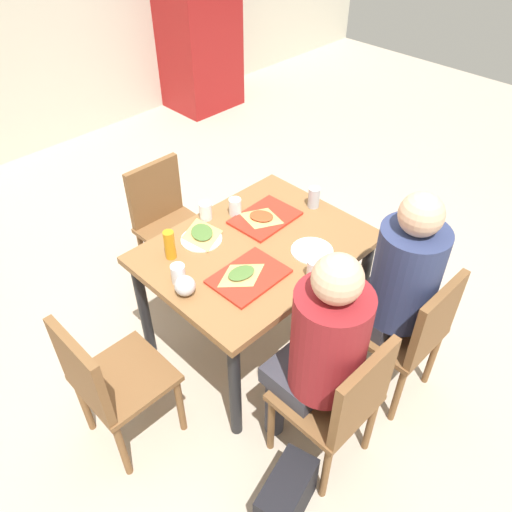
{
  "coord_description": "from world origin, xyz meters",
  "views": [
    {
      "loc": [
        -1.46,
        -1.48,
        2.43
      ],
      "look_at": [
        0.0,
        0.0,
        0.66
      ],
      "focal_mm": 35.86,
      "sensor_mm": 36.0,
      "label": 1
    }
  ],
  "objects_px": {
    "pizza_slice_b": "(261,217)",
    "plastic_cup_b": "(314,269)",
    "plastic_cup_d": "(235,207)",
    "main_table": "(256,259)",
    "chair_near_left": "(341,401)",
    "chair_far_side": "(166,217)",
    "person_in_red": "(321,347)",
    "plastic_cup_c": "(178,274)",
    "soda_can": "(314,197)",
    "pizza_slice_a": "(241,274)",
    "tray_red_near": "(249,276)",
    "tray_red_far": "(265,218)",
    "paper_plate_near_edge": "(312,251)",
    "foil_bundle": "(185,286)",
    "drink_fridge": "(198,14)",
    "chair_left_end": "(107,380)",
    "paper_plate_center": "(201,239)",
    "plastic_cup_a": "(206,211)",
    "person_in_brown_jacket": "(397,281)",
    "condiment_bottle": "(170,245)",
    "pizza_slice_c": "(202,233)",
    "chair_near_right": "(412,331)",
    "handbag": "(286,496)"
  },
  "relations": [
    {
      "from": "chair_far_side",
      "to": "chair_left_end",
      "type": "relative_size",
      "value": 1.0
    },
    {
      "from": "chair_near_left",
      "to": "soda_can",
      "type": "relative_size",
      "value": 6.92
    },
    {
      "from": "drink_fridge",
      "to": "foil_bundle",
      "type": "bearing_deg",
      "value": -130.87
    },
    {
      "from": "chair_near_left",
      "to": "plastic_cup_d",
      "type": "relative_size",
      "value": 8.44
    },
    {
      "from": "chair_near_left",
      "to": "condiment_bottle",
      "type": "bearing_deg",
      "value": 94.66
    },
    {
      "from": "plastic_cup_c",
      "to": "soda_can",
      "type": "height_order",
      "value": "soda_can"
    },
    {
      "from": "pizza_slice_c",
      "to": "condiment_bottle",
      "type": "bearing_deg",
      "value": -173.77
    },
    {
      "from": "paper_plate_center",
      "to": "plastic_cup_d",
      "type": "distance_m",
      "value": 0.29
    },
    {
      "from": "chair_far_side",
      "to": "plastic_cup_a",
      "type": "relative_size",
      "value": 8.44
    },
    {
      "from": "condiment_bottle",
      "to": "chair_near_left",
      "type": "bearing_deg",
      "value": -85.34
    },
    {
      "from": "plastic_cup_b",
      "to": "plastic_cup_d",
      "type": "relative_size",
      "value": 1.0
    },
    {
      "from": "soda_can",
      "to": "pizza_slice_a",
      "type": "bearing_deg",
      "value": -168.2
    },
    {
      "from": "person_in_red",
      "to": "pizza_slice_b",
      "type": "xyz_separation_m",
      "value": [
        0.46,
        0.81,
        0.02
      ]
    },
    {
      "from": "tray_red_near",
      "to": "plastic_cup_b",
      "type": "relative_size",
      "value": 3.6
    },
    {
      "from": "chair_near_left",
      "to": "pizza_slice_a",
      "type": "height_order",
      "value": "chair_near_left"
    },
    {
      "from": "chair_left_end",
      "to": "chair_near_right",
      "type": "bearing_deg",
      "value": -33.32
    },
    {
      "from": "person_in_red",
      "to": "chair_far_side",
      "type": "bearing_deg",
      "value": 79.15
    },
    {
      "from": "plastic_cup_d",
      "to": "plastic_cup_a",
      "type": "bearing_deg",
      "value": 148.81
    },
    {
      "from": "pizza_slice_c",
      "to": "person_in_red",
      "type": "bearing_deg",
      "value": -98.46
    },
    {
      "from": "pizza_slice_b",
      "to": "plastic_cup_b",
      "type": "xyz_separation_m",
      "value": [
        -0.15,
        -0.5,
        0.03
      ]
    },
    {
      "from": "paper_plate_near_edge",
      "to": "soda_can",
      "type": "relative_size",
      "value": 1.8
    },
    {
      "from": "chair_near_right",
      "to": "chair_far_side",
      "type": "xyz_separation_m",
      "value": [
        -0.29,
        1.64,
        0.0
      ]
    },
    {
      "from": "main_table",
      "to": "chair_near_left",
      "type": "bearing_deg",
      "value": -109.32
    },
    {
      "from": "pizza_slice_b",
      "to": "plastic_cup_b",
      "type": "distance_m",
      "value": 0.53
    },
    {
      "from": "chair_left_end",
      "to": "plastic_cup_a",
      "type": "relative_size",
      "value": 8.44
    },
    {
      "from": "chair_near_right",
      "to": "pizza_slice_b",
      "type": "relative_size",
      "value": 3.58
    },
    {
      "from": "chair_far_side",
      "to": "drink_fridge",
      "type": "bearing_deg",
      "value": 45.5
    },
    {
      "from": "tray_red_far",
      "to": "pizza_slice_c",
      "type": "xyz_separation_m",
      "value": [
        -0.35,
        0.13,
        0.01
      ]
    },
    {
      "from": "person_in_red",
      "to": "person_in_brown_jacket",
      "type": "bearing_deg",
      "value": 0.0
    },
    {
      "from": "paper_plate_center",
      "to": "pizza_slice_a",
      "type": "distance_m",
      "value": 0.37
    },
    {
      "from": "chair_left_end",
      "to": "plastic_cup_c",
      "type": "distance_m",
      "value": 0.58
    },
    {
      "from": "pizza_slice_a",
      "to": "plastic_cup_c",
      "type": "bearing_deg",
      "value": 140.37
    },
    {
      "from": "tray_red_near",
      "to": "tray_red_far",
      "type": "height_order",
      "value": "same"
    },
    {
      "from": "tray_red_far",
      "to": "foil_bundle",
      "type": "height_order",
      "value": "foil_bundle"
    },
    {
      "from": "main_table",
      "to": "chair_near_left",
      "type": "relative_size",
      "value": 1.36
    },
    {
      "from": "chair_far_side",
      "to": "person_in_red",
      "type": "relative_size",
      "value": 0.67
    },
    {
      "from": "paper_plate_near_edge",
      "to": "handbag",
      "type": "distance_m",
      "value": 1.17
    },
    {
      "from": "pizza_slice_c",
      "to": "plastic_cup_d",
      "type": "bearing_deg",
      "value": 4.1
    },
    {
      "from": "chair_far_side",
      "to": "chair_near_right",
      "type": "bearing_deg",
      "value": -80.06
    },
    {
      "from": "chair_near_right",
      "to": "foil_bundle",
      "type": "xyz_separation_m",
      "value": [
        -0.77,
        0.8,
        0.29
      ]
    },
    {
      "from": "drink_fridge",
      "to": "chair_left_end",
      "type": "bearing_deg",
      "value": -136.03
    },
    {
      "from": "paper_plate_center",
      "to": "drink_fridge",
      "type": "height_order",
      "value": "drink_fridge"
    },
    {
      "from": "chair_left_end",
      "to": "condiment_bottle",
      "type": "xyz_separation_m",
      "value": [
        0.58,
        0.24,
        0.32
      ]
    },
    {
      "from": "paper_plate_near_edge",
      "to": "tray_red_far",
      "type": "bearing_deg",
      "value": 85.56
    },
    {
      "from": "pizza_slice_b",
      "to": "pizza_slice_a",
      "type": "bearing_deg",
      "value": -146.97
    },
    {
      "from": "person_in_brown_jacket",
      "to": "tray_red_near",
      "type": "relative_size",
      "value": 3.48
    },
    {
      "from": "chair_near_left",
      "to": "handbag",
      "type": "xyz_separation_m",
      "value": [
        -0.35,
        -0.02,
        -0.35
      ]
    },
    {
      "from": "tray_red_near",
      "to": "plastic_cup_a",
      "type": "xyz_separation_m",
      "value": [
        0.17,
        0.52,
        0.04
      ]
    },
    {
      "from": "plastic_cup_d",
      "to": "pizza_slice_b",
      "type": "bearing_deg",
      "value": -67.46
    },
    {
      "from": "tray_red_far",
      "to": "condiment_bottle",
      "type": "distance_m",
      "value": 0.59
    }
  ]
}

